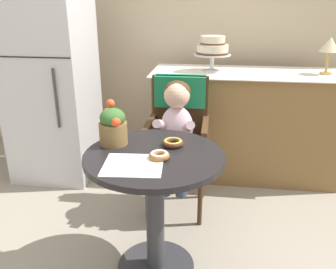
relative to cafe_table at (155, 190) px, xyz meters
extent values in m
plane|color=gray|center=(0.00, 0.00, -0.51)|extent=(8.00, 8.00, 0.00)
cube|color=#C1AD8E|center=(0.00, 1.85, 0.84)|extent=(4.80, 0.10, 2.70)
cylinder|color=black|center=(0.00, 0.00, 0.20)|extent=(0.72, 0.72, 0.03)
cylinder|color=#333338|center=(0.00, 0.00, -0.16)|extent=(0.10, 0.10, 0.69)
cylinder|color=#333338|center=(0.00, 0.00, -0.50)|extent=(0.44, 0.44, 0.02)
cube|color=#472D19|center=(0.05, 0.63, -0.04)|extent=(0.42, 0.42, 0.04)
cube|color=#472D19|center=(0.05, 0.82, 0.22)|extent=(0.40, 0.04, 0.46)
cube|color=#472D19|center=(-0.14, 0.63, 0.08)|extent=(0.04, 0.38, 0.18)
cube|color=#472D19|center=(0.24, 0.63, 0.08)|extent=(0.04, 0.38, 0.18)
cube|color=#197247|center=(0.05, 0.82, 0.34)|extent=(0.36, 0.11, 0.22)
cylinder|color=#472D19|center=(-0.13, 0.45, -0.28)|extent=(0.03, 0.03, 0.45)
cylinder|color=#472D19|center=(0.23, 0.45, -0.28)|extent=(0.03, 0.03, 0.45)
cylinder|color=#472D19|center=(-0.13, 0.81, -0.28)|extent=(0.03, 0.03, 0.45)
cylinder|color=#472D19|center=(0.23, 0.81, -0.28)|extent=(0.03, 0.03, 0.45)
ellipsoid|color=silver|center=(0.05, 0.61, 0.14)|extent=(0.22, 0.16, 0.30)
sphere|color=#E0B293|center=(0.05, 0.60, 0.36)|extent=(0.17, 0.17, 0.17)
ellipsoid|color=#4C2D19|center=(0.05, 0.62, 0.38)|extent=(0.17, 0.17, 0.14)
cylinder|color=silver|center=(-0.05, 0.53, 0.19)|extent=(0.08, 0.23, 0.13)
sphere|color=#E0B293|center=(-0.04, 0.45, 0.12)|extent=(0.06, 0.06, 0.06)
cylinder|color=silver|center=(0.14, 0.53, 0.19)|extent=(0.08, 0.23, 0.13)
sphere|color=#E0B293|center=(0.13, 0.45, 0.12)|extent=(0.06, 0.06, 0.06)
cylinder|color=#3F4760|center=(-0.01, 0.53, 0.03)|extent=(0.09, 0.22, 0.09)
cylinder|color=#3F4760|center=(-0.01, 0.42, -0.14)|extent=(0.08, 0.08, 0.26)
cylinder|color=#3F4760|center=(0.10, 0.53, 0.03)|extent=(0.09, 0.22, 0.09)
cylinder|color=#3F4760|center=(0.10, 0.42, -0.14)|extent=(0.08, 0.08, 0.26)
cube|color=white|center=(-0.08, -0.15, 0.21)|extent=(0.30, 0.27, 0.00)
torus|color=#936033|center=(0.03, -0.06, 0.23)|extent=(0.10, 0.10, 0.03)
torus|color=white|center=(0.03, -0.06, 0.24)|extent=(0.09, 0.09, 0.02)
torus|color=#4C2D19|center=(0.08, 0.12, 0.23)|extent=(0.11, 0.11, 0.03)
torus|color=gold|center=(0.08, 0.12, 0.24)|extent=(0.10, 0.10, 0.02)
cylinder|color=brown|center=(-0.24, 0.10, 0.27)|extent=(0.15, 0.15, 0.12)
ellipsoid|color=#38662D|center=(-0.24, 0.10, 0.36)|extent=(0.13, 0.14, 0.10)
sphere|color=#E54C23|center=(-0.21, 0.10, 0.36)|extent=(0.07, 0.07, 0.07)
sphere|color=#E54C23|center=(-0.22, 0.13, 0.35)|extent=(0.06, 0.06, 0.06)
sphere|color=#E54C23|center=(-0.26, 0.15, 0.42)|extent=(0.05, 0.05, 0.05)
sphere|color=#E54C23|center=(-0.27, 0.11, 0.39)|extent=(0.04, 0.04, 0.04)
sphere|color=#E54C23|center=(-0.26, 0.09, 0.37)|extent=(0.05, 0.05, 0.05)
sphere|color=#E54C23|center=(-0.24, 0.08, 0.35)|extent=(0.04, 0.04, 0.04)
sphere|color=#E54C23|center=(-0.21, 0.06, 0.35)|extent=(0.06, 0.06, 0.06)
cube|color=olive|center=(0.55, 1.30, -0.06)|extent=(1.50, 0.56, 0.90)
cube|color=white|center=(0.55, 1.30, 0.39)|extent=(1.56, 0.62, 0.01)
cylinder|color=silver|center=(0.25, 1.30, 0.40)|extent=(0.16, 0.16, 0.01)
cylinder|color=silver|center=(0.25, 1.30, 0.46)|extent=(0.03, 0.03, 0.12)
cylinder|color=silver|center=(0.25, 1.30, 0.53)|extent=(0.30, 0.30, 0.01)
cylinder|color=beige|center=(0.25, 1.30, 0.57)|extent=(0.26, 0.25, 0.08)
cylinder|color=#4C2D1E|center=(0.25, 1.30, 0.54)|extent=(0.26, 0.26, 0.01)
cylinder|color=beige|center=(0.25, 1.30, 0.64)|extent=(0.20, 0.20, 0.07)
cylinder|color=#4C2D1E|center=(0.25, 1.30, 0.61)|extent=(0.20, 0.20, 0.01)
cylinder|color=#B28C47|center=(1.15, 1.30, 0.40)|extent=(0.09, 0.09, 0.01)
cylinder|color=#B28C47|center=(1.15, 1.30, 0.49)|extent=(0.02, 0.02, 0.16)
cone|color=beige|center=(1.15, 1.30, 0.62)|extent=(0.15, 0.15, 0.11)
cube|color=silver|center=(-1.05, 1.10, 0.34)|extent=(0.64, 0.60, 1.70)
cube|color=black|center=(-1.05, 0.80, 0.55)|extent=(0.63, 0.01, 0.01)
cylinder|color=#3F3F44|center=(-0.87, 0.79, 0.26)|extent=(0.02, 0.02, 0.45)
camera|label=1|loc=(0.29, -1.61, 0.94)|focal=37.74mm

